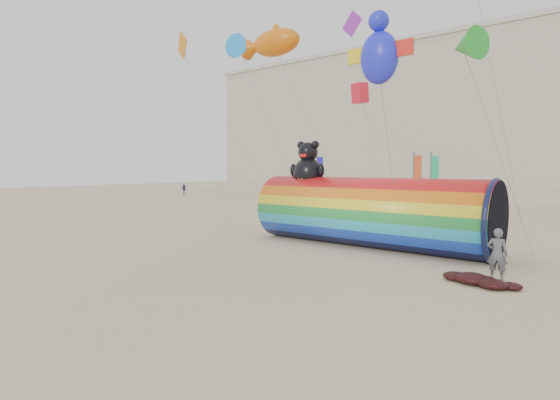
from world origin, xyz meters
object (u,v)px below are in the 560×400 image
Objects in this scene: windsock_assembly at (369,210)px; kite_handler at (497,254)px; fabric_bundle at (479,280)px; hotel_building at (406,124)px.

kite_handler is (6.75, -3.00, -0.92)m from windsock_assembly.
windsock_assembly is 7.91m from fabric_bundle.
kite_handler is 0.72× the size of fabric_bundle.
kite_handler reaches higher than fabric_bundle.
hotel_building is 23.06× the size of fabric_bundle.
fabric_bundle is (-0.29, -1.22, -0.77)m from kite_handler.
hotel_building is at bearing -69.00° from kite_handler.
fabric_bundle is (22.40, -45.71, -10.14)m from hotel_building.
windsock_assembly reaches higher than kite_handler.
windsock_assembly is 6.48× the size of kite_handler.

